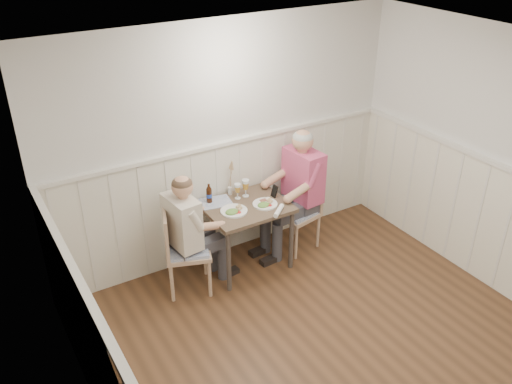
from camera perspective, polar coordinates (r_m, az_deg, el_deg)
ground_plane at (r=4.96m, az=10.43°, el=-18.19°), size 4.50×4.50×0.00m
room_shell at (r=4.00m, az=12.30°, el=-3.05°), size 4.04×4.54×2.60m
wainscot at (r=4.89m, az=5.90°, el=-7.77°), size 4.00×4.49×1.34m
dining_table at (r=5.71m, az=-1.04°, el=-2.31°), size 0.86×0.70×0.75m
chair_right at (r=6.15m, az=4.66°, el=-1.71°), size 0.49×0.49×0.89m
chair_left at (r=5.49m, az=-7.82°, el=-5.78°), size 0.56×0.56×0.93m
man_in_pink at (r=6.09m, az=4.57°, el=-0.69°), size 0.70×0.48×1.45m
diner_cream at (r=5.47m, az=-7.25°, el=-5.26°), size 0.64×0.44×1.31m
plate_man at (r=5.65m, az=0.92°, el=-1.22°), size 0.26×0.26×0.07m
plate_diner at (r=5.52m, az=-2.41°, el=-1.97°), size 0.28×0.28×0.07m
beer_glass_a at (r=5.76m, az=-1.10°, el=0.70°), size 0.08×0.08×0.20m
beer_glass_b at (r=5.73m, az=-1.96°, el=0.34°), size 0.07×0.07×0.17m
beer_bottle at (r=5.68m, az=-4.96°, el=-0.25°), size 0.06×0.06×0.22m
rolled_napkin at (r=5.51m, az=2.41°, el=-1.99°), size 0.20×0.18×0.05m
grass_vase at (r=5.79m, az=-2.79°, el=1.36°), size 0.05×0.05×0.41m
gingham_mat at (r=5.72m, az=-4.25°, el=-1.06°), size 0.36×0.31×0.01m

